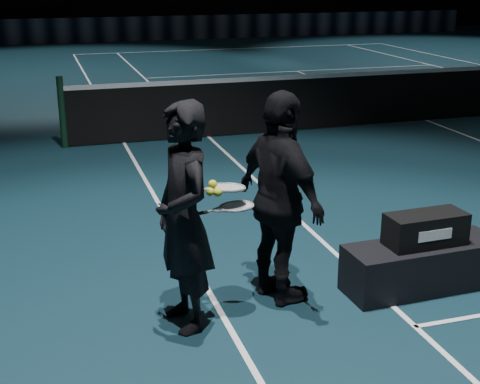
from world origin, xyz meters
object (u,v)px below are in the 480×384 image
(player_b, at_px, (280,200))
(racket_upper, at_px, (228,187))
(racket_lower, at_px, (237,206))
(tennis_balls, at_px, (214,190))
(racket_bag, at_px, (425,229))
(player_a, at_px, (184,218))
(player_bench, at_px, (422,266))

(player_b, height_order, racket_upper, player_b)
(racket_lower, relative_size, racket_upper, 1.00)
(racket_lower, distance_m, tennis_balls, 0.26)
(tennis_balls, bearing_deg, racket_bag, -1.76)
(racket_bag, height_order, player_b, player_b)
(racket_bag, xyz_separation_m, tennis_balls, (-1.83, 0.06, 0.51))
(player_a, xyz_separation_m, racket_upper, (0.38, 0.12, 0.16))
(racket_bag, xyz_separation_m, racket_upper, (-1.70, 0.12, 0.49))
(racket_bag, distance_m, player_b, 1.30)
(player_b, bearing_deg, racket_bag, -113.86)
(racket_lower, distance_m, racket_upper, 0.16)
(racket_upper, bearing_deg, player_a, -178.29)
(player_bench, xyz_separation_m, racket_bag, (0.00, 0.00, 0.34))
(racket_lower, height_order, tennis_balls, tennis_balls)
(racket_lower, bearing_deg, player_b, -0.00)
(player_b, distance_m, racket_lower, 0.40)
(player_a, distance_m, racket_lower, 0.45)
(player_bench, relative_size, player_a, 0.78)
(racket_lower, relative_size, tennis_balls, 5.67)
(racket_lower, bearing_deg, player_a, -180.00)
(player_bench, height_order, racket_lower, racket_lower)
(racket_bag, bearing_deg, player_bench, 0.00)
(player_b, distance_m, racket_upper, 0.48)
(player_a, bearing_deg, racket_upper, 97.26)
(racket_bag, distance_m, racket_lower, 1.68)
(player_a, height_order, tennis_balls, player_a)
(player_a, relative_size, racket_lower, 2.59)
(racket_lower, height_order, racket_upper, racket_upper)
(racket_bag, relative_size, racket_lower, 1.01)
(tennis_balls, bearing_deg, player_bench, -1.76)
(player_bench, distance_m, racket_bag, 0.34)
(racket_lower, bearing_deg, racket_upper, 141.34)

